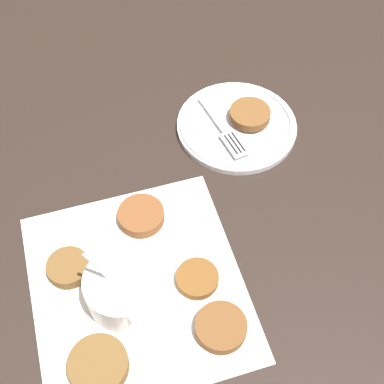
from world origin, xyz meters
TOP-DOWN VIEW (x-y plane):
  - ground_plane at (0.00, 0.00)m, footprint 4.00×4.00m
  - napkin at (0.02, -0.02)m, footprint 0.33×0.31m
  - sauce_bowl at (0.03, -0.04)m, footprint 0.12×0.11m
  - fritter_0 at (0.12, -0.10)m, footprint 0.08×0.08m
  - fritter_1 at (-0.09, 0.01)m, footprint 0.07×0.07m
  - fritter_2 at (0.04, 0.06)m, footprint 0.06×0.06m
  - fritter_3 at (0.12, 0.07)m, footprint 0.07×0.07m
  - fritter_4 at (-0.03, -0.11)m, footprint 0.06×0.06m
  - serving_plate at (-0.22, 0.22)m, footprint 0.21×0.21m
  - fritter_on_plate at (-0.23, 0.25)m, footprint 0.07×0.07m
  - fork at (-0.21, 0.20)m, footprint 0.16×0.04m

SIDE VIEW (x-z plane):
  - ground_plane at x=0.00m, z-range 0.00..0.00m
  - napkin at x=0.02m, z-range 0.00..0.00m
  - serving_plate at x=-0.22m, z-range 0.00..0.02m
  - fritter_2 at x=0.04m, z-range 0.00..0.02m
  - fritter_3 at x=0.12m, z-range 0.00..0.02m
  - fritter_4 at x=-0.03m, z-range 0.00..0.02m
  - fritter_1 at x=-0.09m, z-range 0.00..0.02m
  - fritter_0 at x=0.12m, z-range 0.00..0.03m
  - fork at x=-0.21m, z-range 0.02..0.02m
  - fritter_on_plate at x=-0.23m, z-range 0.02..0.03m
  - sauce_bowl at x=0.03m, z-range -0.03..0.09m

